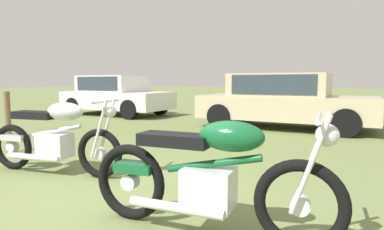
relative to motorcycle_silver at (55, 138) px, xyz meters
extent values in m
plane|color=olive|center=(1.26, -0.37, -0.48)|extent=(120.00, 120.00, 0.00)
torus|color=black|center=(0.65, 0.16, -0.17)|extent=(0.64, 0.24, 0.63)
torus|color=black|center=(-0.71, -0.17, -0.17)|extent=(0.64, 0.24, 0.63)
cylinder|color=silver|center=(0.65, 0.16, -0.17)|extent=(0.16, 0.13, 0.14)
cylinder|color=silver|center=(-0.71, -0.17, -0.17)|extent=(0.16, 0.13, 0.14)
cylinder|color=silver|center=(0.69, 0.26, 0.16)|extent=(0.27, 0.10, 0.74)
cylinder|color=silver|center=(0.73, 0.09, 0.16)|extent=(0.27, 0.10, 0.74)
cube|color=silver|center=(-0.01, 0.00, -0.10)|extent=(0.46, 0.39, 0.32)
cylinder|color=#B7BABF|center=(0.02, 0.01, 0.10)|extent=(0.76, 0.24, 0.22)
ellipsoid|color=#B7BABF|center=(0.17, 0.05, 0.35)|extent=(0.57, 0.37, 0.24)
cube|color=black|center=(-0.30, -0.07, 0.29)|extent=(0.64, 0.37, 0.10)
cube|color=#B7BABF|center=(-0.65, -0.15, -0.03)|extent=(0.39, 0.26, 0.08)
cylinder|color=silver|center=(0.75, 0.19, 0.50)|extent=(0.18, 0.63, 0.03)
sphere|color=silver|center=(0.81, 0.20, 0.38)|extent=(0.19, 0.19, 0.16)
cylinder|color=silver|center=(-0.18, -0.20, -0.24)|extent=(0.80, 0.27, 0.08)
torus|color=black|center=(3.25, -0.38, -0.15)|extent=(0.68, 0.19, 0.68)
torus|color=black|center=(1.83, -0.59, -0.15)|extent=(0.68, 0.19, 0.68)
cylinder|color=silver|center=(3.25, -0.38, -0.15)|extent=(0.15, 0.12, 0.14)
cylinder|color=silver|center=(1.83, -0.59, -0.15)|extent=(0.15, 0.12, 0.14)
cylinder|color=silver|center=(3.30, -0.29, 0.18)|extent=(0.27, 0.07, 0.72)
cylinder|color=silver|center=(3.33, -0.47, 0.18)|extent=(0.27, 0.07, 0.72)
cube|color=silver|center=(2.56, -0.49, -0.10)|extent=(0.44, 0.35, 0.32)
cylinder|color=#14592D|center=(2.59, -0.48, 0.10)|extent=(0.79, 0.17, 0.22)
ellipsoid|color=#14592D|center=(2.74, -0.46, 0.33)|extent=(0.55, 0.33, 0.24)
cube|color=black|center=(2.26, -0.53, 0.27)|extent=(0.63, 0.32, 0.10)
cube|color=#14592D|center=(1.89, -0.58, -0.01)|extent=(0.38, 0.23, 0.08)
cylinder|color=silver|center=(3.35, -0.37, 0.50)|extent=(0.12, 0.64, 0.03)
sphere|color=silver|center=(3.41, -0.36, 0.38)|extent=(0.18, 0.18, 0.16)
cylinder|color=silver|center=(2.37, -0.68, -0.24)|extent=(0.80, 0.19, 0.08)
cube|color=silver|center=(-4.68, 6.07, 0.07)|extent=(4.06, 1.87, 0.60)
cube|color=silver|center=(-4.83, 6.07, 0.65)|extent=(2.24, 1.66, 0.60)
cube|color=#2D3842|center=(-4.83, 6.07, 0.67)|extent=(1.91, 1.69, 0.48)
cylinder|color=black|center=(-3.38, 6.93, -0.16)|extent=(0.64, 0.23, 0.64)
cylinder|color=black|center=(-3.35, 5.25, -0.16)|extent=(0.64, 0.23, 0.64)
cylinder|color=black|center=(-6.01, 6.89, -0.16)|extent=(0.64, 0.23, 0.64)
cylinder|color=black|center=(-5.98, 5.20, -0.16)|extent=(0.64, 0.23, 0.64)
cube|color=#BCAD8C|center=(1.49, 5.86, 0.07)|extent=(4.49, 2.08, 0.60)
cube|color=#BCAD8C|center=(1.34, 5.86, 0.65)|extent=(2.50, 1.79, 0.60)
cube|color=#2D3842|center=(1.34, 5.86, 0.67)|extent=(2.14, 1.81, 0.48)
cylinder|color=black|center=(2.94, 6.81, -0.16)|extent=(0.65, 0.25, 0.64)
cylinder|color=black|center=(3.03, 5.07, -0.16)|extent=(0.65, 0.25, 0.64)
cylinder|color=black|center=(-0.05, 6.66, -0.16)|extent=(0.65, 0.25, 0.64)
cylinder|color=black|center=(0.03, 4.92, -0.16)|extent=(0.65, 0.25, 0.64)
cylinder|color=brown|center=(-1.82, 0.43, 0.04)|extent=(0.10, 0.10, 1.06)
camera|label=1|loc=(3.74, -2.73, 0.75)|focal=30.46mm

